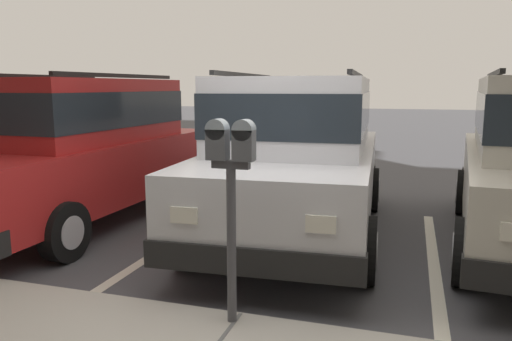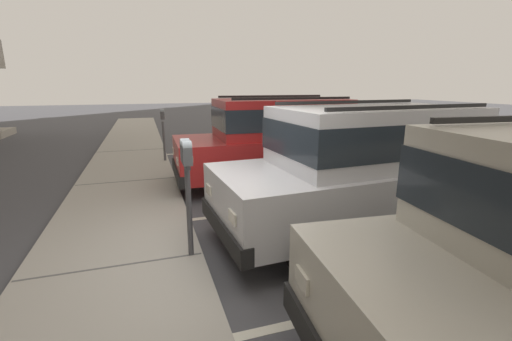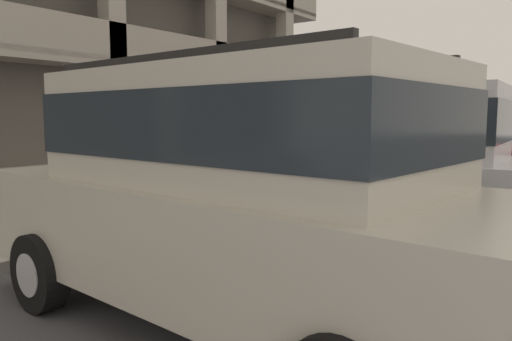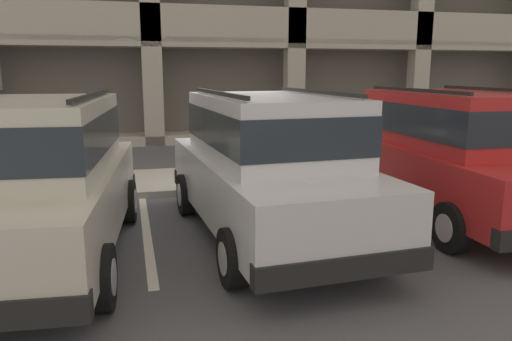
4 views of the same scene
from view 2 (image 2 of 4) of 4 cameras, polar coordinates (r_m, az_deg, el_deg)
The scene contains 7 objects.
ground_plane at distance 4.82m, azimuth -6.34°, elevation -14.98°, with size 80.00×80.00×0.10m.
sidewalk at distance 4.73m, azimuth -22.55°, elevation -15.19°, with size 40.00×2.20×0.12m.
parking_stall_lines at distance 6.48m, azimuth 3.12°, elevation -6.55°, with size 12.16×4.80×0.01m.
silver_suv at distance 5.49m, azimuth 18.49°, elevation 0.76°, with size 2.21×4.88×2.03m.
dark_hatchback at distance 7.98m, azimuth 3.96°, elevation 5.45°, with size 2.09×4.82×2.03m.
parking_meter_near at distance 4.31m, azimuth -11.42°, elevation -0.05°, with size 0.35×0.12×1.52m.
parking_meter_far at distance 10.26m, azimuth -15.23°, elevation 7.01°, with size 0.15×0.12×1.49m.
Camera 2 is at (-4.14, 0.81, 2.29)m, focal length 24.00 mm.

